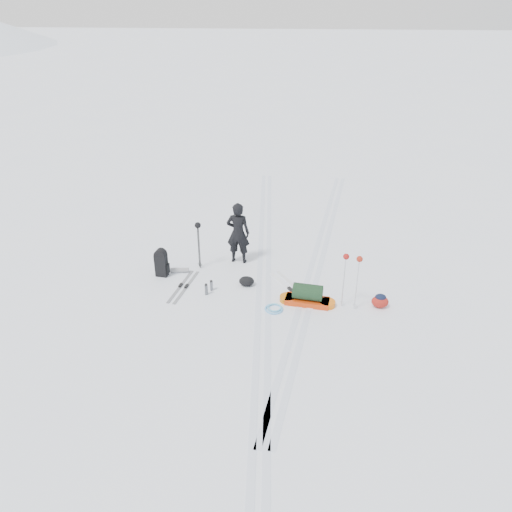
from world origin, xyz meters
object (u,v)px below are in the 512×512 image
object	(u,v)px
pulk_sled	(307,296)
ski_poles_black	(198,231)
expedition_rucksack	(164,263)
skier	(238,233)

from	to	relation	value
pulk_sled	ski_poles_black	world-z (taller)	ski_poles_black
pulk_sled	expedition_rucksack	xyz separation A→B (m)	(-3.82, 1.01, 0.16)
pulk_sled	skier	bearing A→B (deg)	142.56
pulk_sled	ski_poles_black	xyz separation A→B (m)	(-2.95, 1.51, 0.91)
skier	ski_poles_black	distance (m)	1.13
expedition_rucksack	ski_poles_black	xyz separation A→B (m)	(0.87, 0.51, 0.75)
skier	pulk_sled	bearing A→B (deg)	139.33
pulk_sled	expedition_rucksack	world-z (taller)	expedition_rucksack
expedition_rucksack	pulk_sled	bearing A→B (deg)	-7.10
skier	expedition_rucksack	world-z (taller)	skier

